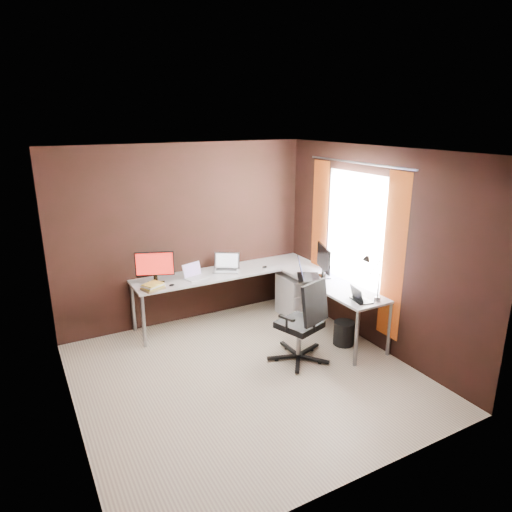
{
  "coord_description": "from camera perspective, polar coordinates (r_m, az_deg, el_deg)",
  "views": [
    {
      "loc": [
        -2.09,
        -4.05,
        2.83
      ],
      "look_at": [
        0.65,
        0.95,
        1.08
      ],
      "focal_mm": 32.0,
      "sensor_mm": 36.0,
      "label": 1
    }
  ],
  "objects": [
    {
      "name": "office_chair",
      "position": [
        5.56,
        5.71,
        -10.03
      ],
      "size": [
        0.58,
        0.61,
        1.04
      ],
      "rotation": [
        0.0,
        0.0,
        0.31
      ],
      "color": "black",
      "rests_on": "ground"
    },
    {
      "name": "desk_lamp",
      "position": [
        5.49,
        14.22,
        -2.06
      ],
      "size": [
        0.19,
        0.21,
        0.55
      ],
      "rotation": [
        0.0,
        0.0,
        -0.01
      ],
      "color": "slate",
      "rests_on": "desk"
    },
    {
      "name": "laptop_white",
      "position": [
        6.23,
        -7.72,
        -2.33
      ],
      "size": [
        0.34,
        0.28,
        0.2
      ],
      "rotation": [
        0.0,
        0.0,
        0.3
      ],
      "color": "silver",
      "rests_on": "desk"
    },
    {
      "name": "desk",
      "position": [
        6.25,
        1.17,
        -3.04
      ],
      "size": [
        2.65,
        2.25,
        0.73
      ],
      "color": "silver",
      "rests_on": "ground"
    },
    {
      "name": "drawer_pedestal",
      "position": [
        6.77,
        5.01,
        -4.93
      ],
      "size": [
        0.42,
        0.5,
        0.6
      ],
      "primitive_type": "cube",
      "color": "silver",
      "rests_on": "ground"
    },
    {
      "name": "room",
      "position": [
        5.02,
        1.77,
        -0.91
      ],
      "size": [
        3.6,
        3.6,
        2.5
      ],
      "color": "beige",
      "rests_on": "ground"
    },
    {
      "name": "book_stack",
      "position": [
        5.91,
        -12.76,
        -3.75
      ],
      "size": [
        0.3,
        0.28,
        0.08
      ],
      "rotation": [
        0.0,
        0.0,
        0.39
      ],
      "color": "#9E8255",
      "rests_on": "desk"
    },
    {
      "name": "laptop_silver",
      "position": [
        6.49,
        -3.7,
        -1.34
      ],
      "size": [
        0.44,
        0.41,
        0.24
      ],
      "rotation": [
        0.0,
        0.0,
        -0.57
      ],
      "color": "silver",
      "rests_on": "desk"
    },
    {
      "name": "wastebasket",
      "position": [
        6.06,
        10.92,
        -9.44
      ],
      "size": [
        0.34,
        0.34,
        0.31
      ],
      "primitive_type": "cylinder",
      "rotation": [
        0.0,
        0.0,
        -0.33
      ],
      "color": "black",
      "rests_on": "ground"
    },
    {
      "name": "laptop_black_big",
      "position": [
        6.19,
        6.22,
        -2.27
      ],
      "size": [
        0.47,
        0.51,
        0.28
      ],
      "rotation": [
        0.0,
        0.0,
        1.04
      ],
      "color": "black",
      "rests_on": "desk"
    },
    {
      "name": "mouse_left",
      "position": [
        5.98,
        -10.48,
        -3.59
      ],
      "size": [
        0.09,
        0.08,
        0.03
      ],
      "primitive_type": "ellipsoid",
      "rotation": [
        0.0,
        0.0,
        0.4
      ],
      "color": "black",
      "rests_on": "desk"
    },
    {
      "name": "laptop_black_small",
      "position": [
        5.55,
        12.84,
        -5.11
      ],
      "size": [
        0.23,
        0.29,
        0.18
      ],
      "rotation": [
        0.0,
        0.0,
        1.37
      ],
      "color": "black",
      "rests_on": "desk"
    },
    {
      "name": "mouse_corner",
      "position": [
        6.58,
        1.09,
        -1.38
      ],
      "size": [
        0.09,
        0.07,
        0.03
      ],
      "primitive_type": "ellipsoid",
      "rotation": [
        0.0,
        0.0,
        -0.3
      ],
      "color": "black",
      "rests_on": "desk"
    },
    {
      "name": "monitor_right",
      "position": [
        6.21,
        8.48,
        -0.45
      ],
      "size": [
        0.22,
        0.51,
        0.44
      ],
      "rotation": [
        0.0,
        0.0,
        1.22
      ],
      "color": "black",
      "rests_on": "desk"
    },
    {
      "name": "monitor_left",
      "position": [
        6.04,
        -12.54,
        -1.22
      ],
      "size": [
        0.47,
        0.23,
        0.43
      ],
      "rotation": [
        0.0,
        0.0,
        -0.37
      ],
      "color": "black",
      "rests_on": "desk"
    }
  ]
}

